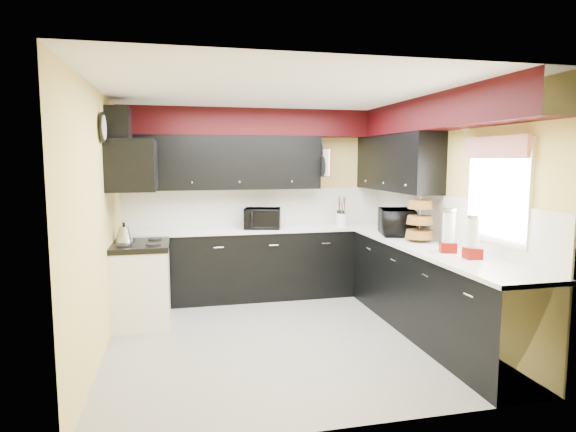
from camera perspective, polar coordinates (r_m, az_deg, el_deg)
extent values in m
plane|color=gray|center=(5.21, -0.19, -13.99)|extent=(3.60, 3.60, 0.00)
cube|color=#E0C666|center=(6.67, -3.57, 1.61)|extent=(3.60, 0.06, 2.50)
cube|color=#E0C666|center=(5.58, 18.15, 0.29)|extent=(0.06, 3.60, 2.50)
cube|color=#E0C666|center=(4.85, -21.44, -0.76)|extent=(0.06, 3.60, 2.50)
cube|color=white|center=(4.92, -0.20, 14.41)|extent=(3.60, 3.60, 0.06)
cube|color=black|center=(6.50, -3.10, -5.67)|extent=(3.60, 0.60, 0.90)
cube|color=black|center=(5.32, 16.70, -8.73)|extent=(0.60, 3.00, 0.90)
cube|color=white|center=(6.41, -3.12, -1.56)|extent=(3.62, 0.64, 0.04)
cube|color=white|center=(5.22, 16.87, -3.74)|extent=(0.64, 3.02, 0.04)
cube|color=white|center=(6.66, -3.56, 1.09)|extent=(3.60, 0.02, 0.50)
cube|color=white|center=(5.58, 18.04, -0.32)|extent=(0.02, 3.60, 0.50)
cube|color=black|center=(6.40, -7.80, 6.28)|extent=(2.60, 0.35, 0.70)
cube|color=black|center=(6.26, 12.70, 6.17)|extent=(0.35, 1.80, 0.70)
cube|color=black|center=(6.48, -3.38, 10.98)|extent=(3.60, 0.36, 0.35)
cube|color=black|center=(5.33, 17.89, 11.60)|extent=(0.36, 3.24, 0.35)
cube|color=white|center=(5.70, -16.95, -7.92)|extent=(0.60, 0.75, 0.86)
cube|color=black|center=(5.60, -17.11, -3.36)|extent=(0.62, 0.77, 0.06)
cube|color=black|center=(5.53, -17.95, 5.75)|extent=(0.50, 0.78, 0.55)
cube|color=black|center=(5.55, -19.46, 10.04)|extent=(0.24, 0.40, 0.40)
cube|color=red|center=(4.76, 23.33, 7.48)|extent=(0.04, 0.88, 0.20)
cube|color=white|center=(6.34, 4.59, 6.31)|extent=(0.03, 0.26, 0.35)
imported|color=black|center=(6.32, -3.06, -0.28)|extent=(0.54, 0.49, 0.27)
imported|color=black|center=(5.94, 12.79, -0.69)|extent=(0.51, 0.64, 0.31)
cylinder|color=white|center=(6.62, 6.38, -0.43)|extent=(0.20, 0.20, 0.17)
cube|color=black|center=(6.66, 6.27, -0.27)|extent=(0.09, 0.12, 0.19)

